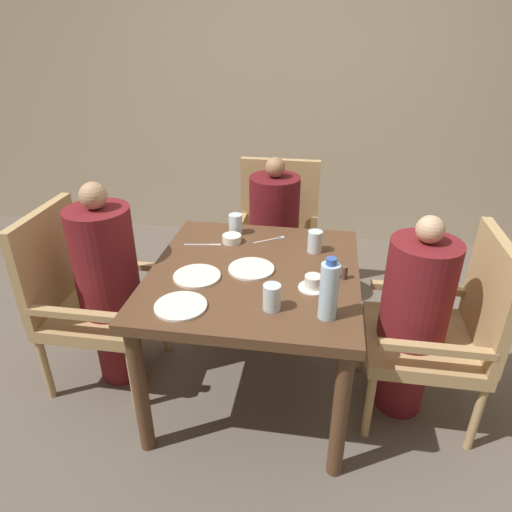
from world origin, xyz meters
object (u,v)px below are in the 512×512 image
at_px(diner_in_right_chair, 413,317).
at_px(glass_tall_far, 272,297).
at_px(glass_tall_mid, 236,224).
at_px(chair_left_side, 84,294).
at_px(plate_main_right, 197,276).
at_px(water_bottle, 329,290).
at_px(chair_right_side, 445,326).
at_px(chair_far_side, 276,232).
at_px(glass_tall_near, 315,241).
at_px(plate_main_left, 251,269).
at_px(diner_in_left_chair, 109,285).
at_px(diner_in_far_chair, 274,236).
at_px(teacup_with_saucer, 313,283).
at_px(plate_dessert_center, 181,306).
at_px(bowl_small, 232,239).

bearing_deg(diner_in_right_chair, glass_tall_far, -154.26).
xyz_separation_m(glass_tall_mid, glass_tall_far, (0.30, -0.72, 0.00)).
distance_m(chair_left_side, plate_main_right, 0.72).
bearing_deg(glass_tall_mid, water_bottle, -54.56).
height_order(chair_right_side, glass_tall_far, chair_right_side).
xyz_separation_m(chair_far_side, glass_tall_near, (0.28, -0.71, 0.28)).
xyz_separation_m(chair_right_side, plate_main_left, (-0.94, 0.00, 0.23)).
xyz_separation_m(diner_in_left_chair, water_bottle, (1.13, -0.33, 0.28)).
bearing_deg(chair_right_side, diner_in_far_chair, 139.03).
bearing_deg(water_bottle, teacup_with_saucer, 107.72).
bearing_deg(chair_far_side, water_bottle, -74.67).
relative_size(diner_in_left_chair, glass_tall_mid, 10.10).
xyz_separation_m(diner_in_left_chair, chair_far_side, (0.77, 0.96, -0.07)).
xyz_separation_m(diner_in_far_chair, plate_main_left, (-0.01, -0.80, 0.20)).
xyz_separation_m(chair_right_side, diner_in_right_chair, (-0.15, 0.00, 0.04)).
height_order(chair_left_side, teacup_with_saucer, chair_left_side).
distance_m(chair_right_side, glass_tall_mid, 1.20).
xyz_separation_m(diner_in_left_chair, diner_in_right_chair, (1.55, 0.00, -0.04)).
height_order(plate_main_left, glass_tall_mid, glass_tall_mid).
distance_m(chair_left_side, chair_far_side, 1.33).
distance_m(plate_main_right, plate_dessert_center, 0.25).
bearing_deg(plate_main_right, glass_tall_near, 33.87).
xyz_separation_m(chair_far_side, plate_dessert_center, (-0.26, -1.32, 0.23)).
height_order(diner_in_left_chair, plate_main_left, diner_in_left_chair).
relative_size(diner_in_far_chair, chair_right_side, 1.10).
xyz_separation_m(bowl_small, glass_tall_far, (0.29, -0.60, 0.04)).
distance_m(water_bottle, glass_tall_far, 0.24).
distance_m(diner_in_left_chair, glass_tall_far, 0.97).
distance_m(plate_main_left, teacup_with_saucer, 0.33).
bearing_deg(chair_right_side, diner_in_right_chair, 180.00).
bearing_deg(diner_in_far_chair, plate_dessert_center, -102.34).
bearing_deg(glass_tall_mid, chair_right_side, -20.23).
bearing_deg(teacup_with_saucer, diner_in_far_chair, 107.17).
distance_m(diner_in_far_chair, chair_right_side, 1.23).
xyz_separation_m(diner_in_right_chair, water_bottle, (-0.42, -0.33, 0.32)).
bearing_deg(glass_tall_far, diner_in_left_chair, 160.79).
xyz_separation_m(chair_right_side, plate_main_right, (-1.18, -0.11, 0.23)).
xyz_separation_m(chair_far_side, diner_in_far_chair, (-0.00, -0.15, 0.04)).
bearing_deg(glass_tall_far, chair_left_side, 163.43).
xyz_separation_m(plate_main_left, glass_tall_near, (0.29, 0.25, 0.05)).
xyz_separation_m(diner_in_far_chair, plate_main_right, (-0.26, -0.91, 0.20)).
bearing_deg(glass_tall_far, chair_right_side, 21.31).
height_order(plate_main_right, water_bottle, water_bottle).
relative_size(diner_in_far_chair, bowl_small, 10.52).
relative_size(bowl_small, water_bottle, 0.38).
distance_m(chair_left_side, water_bottle, 1.37).
bearing_deg(diner_in_right_chair, diner_in_far_chair, 133.86).
bearing_deg(chair_right_side, water_bottle, -149.66).
bearing_deg(glass_tall_near, plate_main_right, -146.13).
bearing_deg(chair_far_side, plate_main_right, -103.46).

